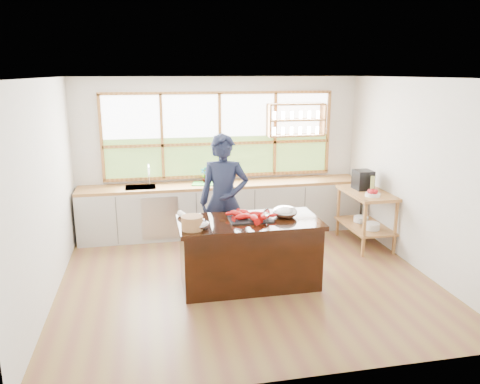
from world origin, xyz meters
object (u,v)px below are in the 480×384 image
object	(u,v)px
cook	(224,202)
espresso_machine	(363,180)
island	(249,252)
wicker_basket	(192,223)

from	to	relation	value
cook	espresso_machine	size ratio (longest dim) A/B	6.16
island	cook	bearing A→B (deg)	106.71
island	wicker_basket	world-z (taller)	wicker_basket
island	wicker_basket	size ratio (longest dim) A/B	6.90
cook	espresso_machine	distance (m)	2.47
wicker_basket	espresso_machine	bearing A→B (deg)	26.84
espresso_machine	wicker_basket	xyz separation A→B (m)	(-2.95, -1.49, -0.07)
island	wicker_basket	xyz separation A→B (m)	(-0.76, -0.22, 0.53)
wicker_basket	island	bearing A→B (deg)	16.22
island	espresso_machine	bearing A→B (deg)	30.16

